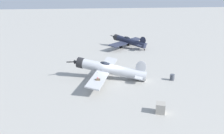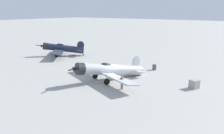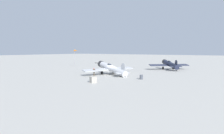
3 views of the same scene
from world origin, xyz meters
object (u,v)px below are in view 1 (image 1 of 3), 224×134
equipment_crate (160,108)px  airplane_mid_apron (128,41)px  airplane_foreground (108,69)px  ground_crew_mechanic (98,82)px  fuel_drum (172,77)px

equipment_crate → airplane_mid_apron: bearing=-9.5°
airplane_foreground → equipment_crate: bearing=130.4°
airplane_mid_apron → ground_crew_mechanic: airplane_mid_apron is taller
equipment_crate → airplane_foreground: bearing=17.9°
ground_crew_mechanic → equipment_crate: ground_crew_mechanic is taller
airplane_foreground → ground_crew_mechanic: airplane_foreground is taller
airplane_foreground → ground_crew_mechanic: (-3.56, 2.09, -0.41)m
airplane_foreground → ground_crew_mechanic: 4.15m
airplane_foreground → ground_crew_mechanic: size_ratio=7.44×
airplane_mid_apron → equipment_crate: (-29.01, 4.88, -1.05)m
airplane_mid_apron → fuel_drum: (-21.01, -0.57, -1.15)m
ground_crew_mechanic → equipment_crate: size_ratio=1.34×
airplane_mid_apron → equipment_crate: bearing=129.6°
airplane_foreground → fuel_drum: (-2.59, -8.87, -1.01)m
equipment_crate → fuel_drum: bearing=-34.3°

